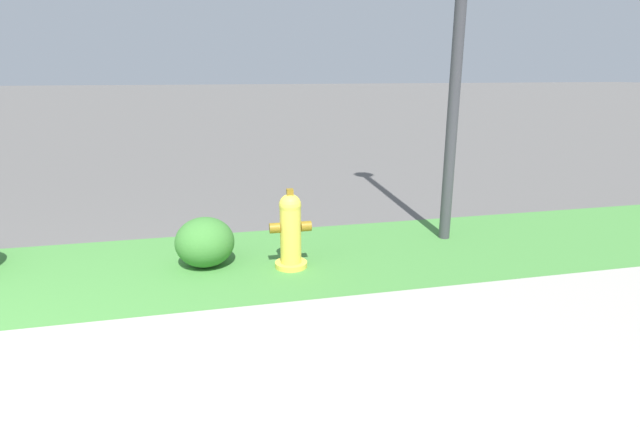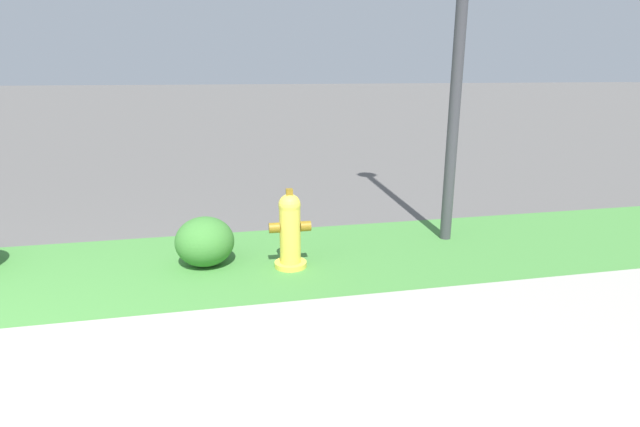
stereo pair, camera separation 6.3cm
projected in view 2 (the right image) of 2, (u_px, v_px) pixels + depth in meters
fire_hydrant_mid_block at (290, 230)px, 4.32m from camera, size 0.36×0.33×0.71m
shrub_bush_far_verge at (205, 242)px, 4.40m from camera, size 0.52×0.52×0.44m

